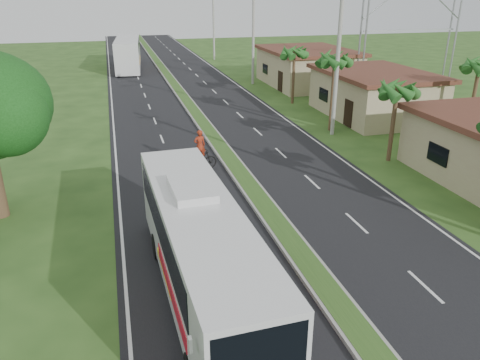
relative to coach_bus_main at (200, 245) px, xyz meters
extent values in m
plane|color=#29481A|center=(4.20, -1.49, -2.04)|extent=(180.00, 180.00, 0.00)
cube|color=black|center=(4.20, 18.51, -2.03)|extent=(14.00, 160.00, 0.02)
cube|color=gray|center=(4.20, 18.51, -1.95)|extent=(1.20, 160.00, 0.17)
cube|color=#29481A|center=(4.20, 18.51, -1.86)|extent=(0.95, 160.00, 0.02)
cube|color=silver|center=(-2.50, 18.51, -2.04)|extent=(0.12, 160.00, 0.01)
cube|color=silver|center=(10.90, 18.51, -2.04)|extent=(0.12, 160.00, 0.01)
cube|color=tan|center=(18.20, 20.51, -0.37)|extent=(7.00, 10.00, 3.35)
cube|color=#4C271B|center=(18.20, 20.51, 1.47)|extent=(7.60, 10.60, 0.32)
cube|color=tan|center=(18.20, 34.51, -0.29)|extent=(8.00, 11.00, 3.50)
cube|color=#4C271B|center=(18.20, 34.51, 1.62)|extent=(8.60, 11.60, 0.32)
cylinder|color=#473321|center=(13.60, 10.51, 0.26)|extent=(0.26, 0.26, 4.60)
cylinder|color=#473321|center=(13.00, 17.51, 0.66)|extent=(0.26, 0.26, 5.40)
cylinder|color=#473321|center=(13.50, 26.51, 0.36)|extent=(0.26, 0.26, 4.80)
cylinder|color=#473321|center=(21.70, 13.51, 0.56)|extent=(0.26, 0.26, 5.20)
sphere|color=#113D10|center=(-6.60, 7.51, 2.86)|extent=(3.40, 3.40, 3.40)
cylinder|color=gray|center=(12.70, 16.51, 3.96)|extent=(0.28, 0.28, 12.00)
cylinder|color=gray|center=(12.70, 36.51, 3.46)|extent=(0.28, 0.28, 11.00)
cylinder|color=gray|center=(12.70, 56.51, 3.21)|extent=(0.28, 0.28, 10.50)
cylinder|color=gray|center=(21.20, 28.01, 3.96)|extent=(0.18, 0.18, 12.00)
cylinder|color=gray|center=(31.20, 28.01, 3.96)|extent=(0.18, 0.18, 12.00)
cylinder|color=gray|center=(21.20, 29.01, 3.96)|extent=(0.18, 0.18, 12.00)
cylinder|color=gray|center=(31.20, 29.01, 3.96)|extent=(0.18, 0.18, 12.00)
cube|color=gray|center=(26.20, 28.51, 3.96)|extent=(10.00, 0.14, 0.14)
cube|color=silver|center=(0.00, -0.05, -0.10)|extent=(2.80, 11.57, 3.02)
cube|color=black|center=(-0.02, 0.52, 0.56)|extent=(2.77, 9.27, 1.21)
cube|color=black|center=(0.20, -5.73, 0.38)|extent=(2.16, 0.22, 1.69)
cube|color=red|center=(0.04, -1.20, -0.71)|extent=(2.62, 5.06, 0.53)
cube|color=yellow|center=(-0.01, 0.23, -0.95)|extent=(2.54, 2.96, 0.24)
cube|color=silver|center=(-0.04, 1.10, 1.54)|extent=(1.42, 2.34, 0.27)
cylinder|color=black|center=(1.21, -3.65, -1.55)|extent=(0.34, 1.01, 1.00)
cylinder|color=black|center=(-1.19, 2.97, -1.55)|extent=(0.34, 1.01, 1.00)
cylinder|color=black|center=(0.97, 3.05, -1.55)|extent=(0.34, 1.01, 1.00)
cube|color=silver|center=(0.07, 50.67, -0.04)|extent=(3.85, 13.37, 3.67)
cube|color=black|center=(0.11, 51.24, 1.07)|extent=(3.64, 9.94, 1.25)
cube|color=orange|center=(-0.02, 49.53, -0.73)|extent=(3.38, 6.51, 0.40)
cylinder|color=black|center=(-1.60, 45.33, -1.49)|extent=(0.43, 1.12, 1.10)
cylinder|color=black|center=(0.92, 45.14, -1.49)|extent=(0.43, 1.12, 1.10)
cylinder|color=black|center=(-0.82, 55.63, -1.49)|extent=(0.43, 1.12, 1.10)
cylinder|color=black|center=(1.69, 55.44, -1.49)|extent=(0.43, 1.12, 1.10)
imported|color=black|center=(2.20, 11.94, -1.45)|extent=(2.03, 0.78, 1.19)
imported|color=maroon|center=(2.20, 11.94, -0.57)|extent=(0.72, 0.51, 1.84)
camera|label=1|loc=(-2.22, -13.11, 7.70)|focal=35.00mm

